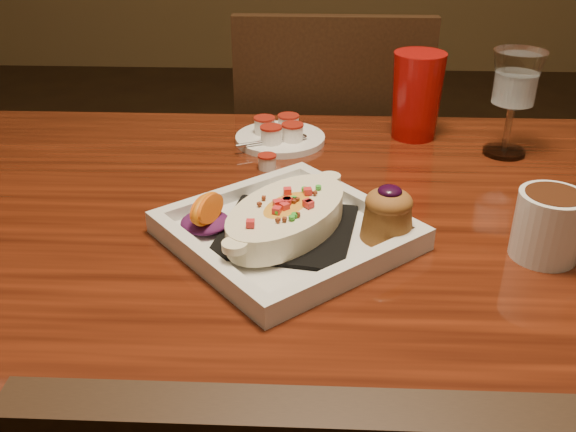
{
  "coord_description": "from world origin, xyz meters",
  "views": [
    {
      "loc": [
        -0.03,
        -0.76,
        1.18
      ],
      "look_at": [
        -0.07,
        -0.01,
        0.77
      ],
      "focal_mm": 40.0,
      "sensor_mm": 36.0,
      "label": 1
    }
  ],
  "objects_px": {
    "chair_far": "(328,187)",
    "coffee_mug": "(551,223)",
    "saucer": "(279,135)",
    "goblet": "(515,84)",
    "red_tumbler": "(417,96)",
    "table": "(336,287)",
    "plate": "(296,223)"
  },
  "relations": [
    {
      "from": "chair_far",
      "to": "coffee_mug",
      "type": "distance_m",
      "value": 0.79
    },
    {
      "from": "coffee_mug",
      "to": "saucer",
      "type": "relative_size",
      "value": 0.72
    },
    {
      "from": "chair_far",
      "to": "goblet",
      "type": "relative_size",
      "value": 5.3
    },
    {
      "from": "coffee_mug",
      "to": "saucer",
      "type": "distance_m",
      "value": 0.51
    },
    {
      "from": "goblet",
      "to": "red_tumbler",
      "type": "xyz_separation_m",
      "value": [
        -0.14,
        0.07,
        -0.05
      ]
    },
    {
      "from": "table",
      "to": "saucer",
      "type": "bearing_deg",
      "value": 107.7
    },
    {
      "from": "goblet",
      "to": "red_tumbler",
      "type": "bearing_deg",
      "value": 152.88
    },
    {
      "from": "coffee_mug",
      "to": "saucer",
      "type": "xyz_separation_m",
      "value": [
        -0.35,
        0.36,
        -0.03
      ]
    },
    {
      "from": "saucer",
      "to": "coffee_mug",
      "type": "bearing_deg",
      "value": -45.82
    },
    {
      "from": "table",
      "to": "saucer",
      "type": "relative_size",
      "value": 9.45
    },
    {
      "from": "table",
      "to": "red_tumbler",
      "type": "bearing_deg",
      "value": 67.39
    },
    {
      "from": "table",
      "to": "goblet",
      "type": "relative_size",
      "value": 8.55
    },
    {
      "from": "coffee_mug",
      "to": "red_tumbler",
      "type": "height_order",
      "value": "red_tumbler"
    },
    {
      "from": "table",
      "to": "chair_far",
      "type": "relative_size",
      "value": 1.61
    },
    {
      "from": "chair_far",
      "to": "plate",
      "type": "height_order",
      "value": "chair_far"
    },
    {
      "from": "goblet",
      "to": "red_tumbler",
      "type": "distance_m",
      "value": 0.17
    },
    {
      "from": "goblet",
      "to": "coffee_mug",
      "type": "bearing_deg",
      "value": -95.56
    },
    {
      "from": "goblet",
      "to": "saucer",
      "type": "distance_m",
      "value": 0.4
    },
    {
      "from": "table",
      "to": "plate",
      "type": "bearing_deg",
      "value": -146.16
    },
    {
      "from": "plate",
      "to": "saucer",
      "type": "height_order",
      "value": "plate"
    },
    {
      "from": "goblet",
      "to": "red_tumbler",
      "type": "relative_size",
      "value": 1.16
    },
    {
      "from": "red_tumbler",
      "to": "plate",
      "type": "bearing_deg",
      "value": -117.55
    },
    {
      "from": "chair_far",
      "to": "goblet",
      "type": "xyz_separation_m",
      "value": [
        0.29,
        -0.36,
        0.36
      ]
    },
    {
      "from": "plate",
      "to": "goblet",
      "type": "relative_size",
      "value": 2.14
    },
    {
      "from": "chair_far",
      "to": "plate",
      "type": "distance_m",
      "value": 0.72
    },
    {
      "from": "goblet",
      "to": "saucer",
      "type": "bearing_deg",
      "value": 174.94
    },
    {
      "from": "red_tumbler",
      "to": "chair_far",
      "type": "bearing_deg",
      "value": 116.64
    },
    {
      "from": "table",
      "to": "goblet",
      "type": "xyz_separation_m",
      "value": [
        0.29,
        0.27,
        0.22
      ]
    },
    {
      "from": "table",
      "to": "red_tumbler",
      "type": "height_order",
      "value": "red_tumbler"
    },
    {
      "from": "table",
      "to": "red_tumbler",
      "type": "relative_size",
      "value": 9.88
    },
    {
      "from": "chair_far",
      "to": "plate",
      "type": "bearing_deg",
      "value": 85.23
    },
    {
      "from": "plate",
      "to": "red_tumbler",
      "type": "xyz_separation_m",
      "value": [
        0.2,
        0.38,
        0.05
      ]
    }
  ]
}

